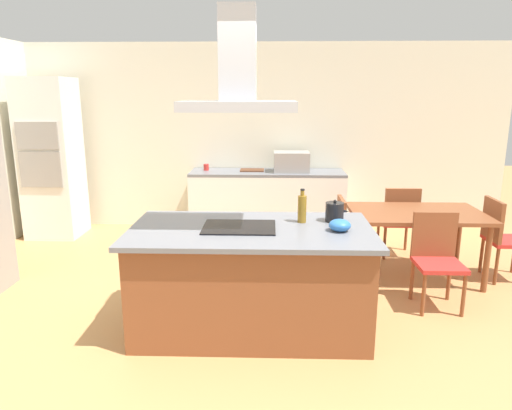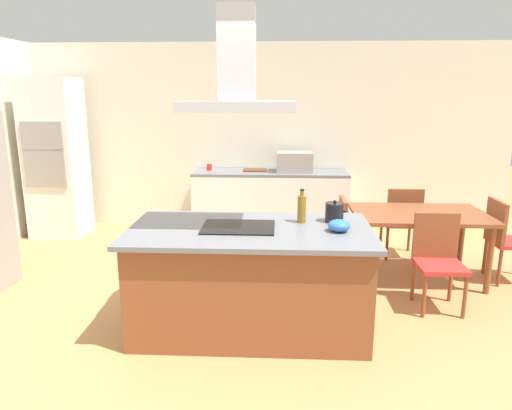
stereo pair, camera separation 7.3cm
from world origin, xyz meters
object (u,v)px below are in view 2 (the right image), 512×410
at_px(olive_oil_bottle, 302,208).
at_px(chair_at_right_end, 504,235).
at_px(dining_table, 419,220).
at_px(chair_facing_island, 438,255).
at_px(chair_at_left_end, 332,233).
at_px(cutting_board, 255,170).
at_px(coffee_mug_red, 209,167).
at_px(range_hood, 237,78).
at_px(wall_oven_stack, 56,158).
at_px(tea_kettle, 335,212).
at_px(chair_facing_back_wall, 402,218).
at_px(mixing_bowl, 339,226).
at_px(cooktop, 238,227).
at_px(countertop_microwave, 295,162).

xyz_separation_m(olive_oil_bottle, chair_at_right_end, (2.22, 0.99, -0.52)).
height_order(olive_oil_bottle, dining_table, olive_oil_bottle).
bearing_deg(chair_facing_island, olive_oil_bottle, -165.86).
bearing_deg(chair_at_left_end, cutting_board, 118.07).
distance_m(coffee_mug_red, range_hood, 3.24).
bearing_deg(olive_oil_bottle, coffee_mug_red, 113.68).
bearing_deg(wall_oven_stack, range_hood, -43.37).
relative_size(tea_kettle, dining_table, 0.15).
xyz_separation_m(olive_oil_bottle, coffee_mug_red, (-1.21, 2.76, -0.08)).
xyz_separation_m(tea_kettle, coffee_mug_red, (-1.50, 2.72, -0.04)).
bearing_deg(chair_facing_back_wall, mixing_bowl, -117.89).
xyz_separation_m(dining_table, chair_facing_island, (0.00, -0.67, -0.16)).
xyz_separation_m(cutting_board, chair_at_left_end, (0.93, -1.74, -0.40)).
bearing_deg(range_hood, chair_at_right_end, 23.31).
distance_m(olive_oil_bottle, chair_facing_island, 1.44).
bearing_deg(chair_facing_back_wall, dining_table, -90.00).
bearing_deg(chair_at_left_end, chair_at_right_end, 0.00).
xyz_separation_m(cooktop, olive_oil_bottle, (0.53, 0.19, 0.12)).
distance_m(countertop_microwave, dining_table, 2.16).
height_order(countertop_microwave, range_hood, range_hood).
bearing_deg(wall_oven_stack, mixing_bowl, -36.81).
xyz_separation_m(coffee_mug_red, chair_facing_island, (2.51, -2.43, -0.44)).
height_order(tea_kettle, chair_facing_back_wall, tea_kettle).
bearing_deg(tea_kettle, chair_facing_island, 16.03).
distance_m(olive_oil_bottle, coffee_mug_red, 3.01).
distance_m(coffee_mug_red, cutting_board, 0.67).
distance_m(cooktop, range_hood, 1.20).
distance_m(tea_kettle, chair_at_right_end, 2.21).
bearing_deg(coffee_mug_red, tea_kettle, -61.20).
bearing_deg(chair_facing_island, chair_at_right_end, 36.01).
bearing_deg(chair_facing_island, dining_table, 90.00).
bearing_deg(cutting_board, coffee_mug_red, 178.50).
height_order(countertop_microwave, coffee_mug_red, countertop_microwave).
relative_size(countertop_microwave, chair_facing_island, 0.56).
relative_size(cooktop, tea_kettle, 2.85).
distance_m(tea_kettle, olive_oil_bottle, 0.29).
bearing_deg(chair_at_right_end, tea_kettle, -153.65).
relative_size(countertop_microwave, range_hood, 0.56).
height_order(dining_table, range_hood, range_hood).
relative_size(chair_facing_back_wall, chair_at_left_end, 1.00).
bearing_deg(coffee_mug_red, cutting_board, -1.50).
bearing_deg(dining_table, coffee_mug_red, 144.96).
bearing_deg(chair_facing_back_wall, countertop_microwave, 141.28).
bearing_deg(mixing_bowl, olive_oil_bottle, 138.69).
bearing_deg(cutting_board, olive_oil_bottle, -78.82).
xyz_separation_m(cooktop, chair_at_right_end, (2.75, 1.19, -0.40)).
xyz_separation_m(tea_kettle, chair_at_right_end, (1.93, 0.96, -0.48)).
relative_size(tea_kettle, coffee_mug_red, 2.34).
distance_m(cutting_board, chair_at_left_end, 2.02).
xyz_separation_m(wall_oven_stack, chair_at_right_end, (5.55, -1.46, -0.59)).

